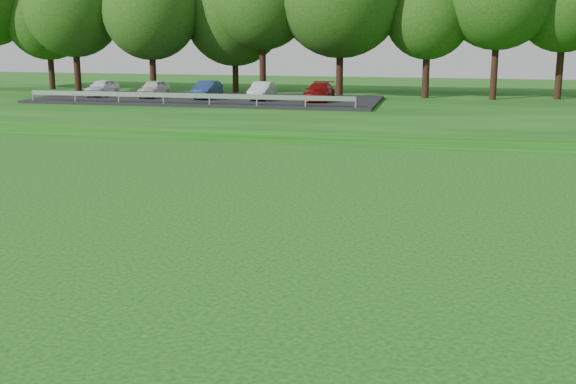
# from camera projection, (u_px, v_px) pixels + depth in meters

# --- Properties ---
(berm) EXTENTS (130.00, 30.00, 0.60)m
(berm) POSITION_uv_depth(u_px,v_px,m) (565.00, 112.00, 46.75)
(berm) COLOR #0E400C
(berm) RESTS_ON ground
(parking_lot) EXTENTS (24.00, 9.00, 1.38)m
(parking_lot) POSITION_uv_depth(u_px,v_px,m) (209.00, 95.00, 50.40)
(parking_lot) COLOR black
(parking_lot) RESTS_ON berm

